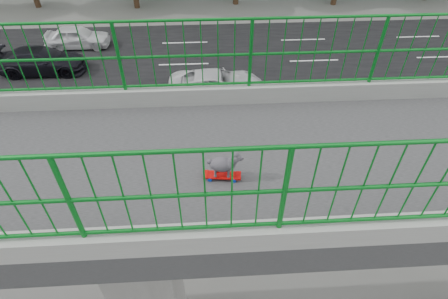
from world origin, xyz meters
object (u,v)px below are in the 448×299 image
Objects in this scene: skateboard at (222,176)px; car_2 at (217,85)px; car_3 at (42,61)px; car_0 at (10,180)px; car_1 at (141,123)px; car_5 at (101,176)px; poodle at (224,163)px; car_6 at (357,116)px; car_4 at (77,37)px.

skateboard reaches higher than car_2.
car_2 is 1.01× the size of car_3.
car_0 is at bearing -168.62° from car_3.
car_1 reaches higher than car_5.
poodle reaches higher than car_6.
car_5 is (-6.38, -4.25, -6.27)m from skateboard.
poodle is 0.10× the size of car_1.
car_4 is 0.85× the size of car_5.
car_6 is at bearing 102.60° from car_0.
car_1 reaches higher than car_3.
car_5 is (12.80, 4.07, 0.10)m from car_4.
car_3 is at bearing 159.13° from car_4.
skateboard is 9.90m from car_5.
car_2 is at bearing 128.62° from car_0.
car_3 is (-6.40, -6.44, -0.07)m from car_1.
car_0 is 0.90× the size of car_3.
car_3 is (-15.98, -9.54, -6.34)m from skateboard.
car_3 is (-15.99, -9.56, -6.56)m from poodle.
skateboard is 0.09× the size of car_6.
car_1 is 9.08m from car_3.
car_2 is 1.24× the size of car_4.
car_1 is (-3.20, 4.50, 0.04)m from car_0.
poodle reaches higher than skateboard.
skateboard is 21.86m from car_4.
car_4 is at bearing 53.74° from car_2.
car_5 is at bearing -139.49° from poodle.
car_1 is 3.40m from car_5.
skateboard reaches higher than car_3.
poodle is 11.99m from car_1.
car_6 is (9.60, 15.02, 0.06)m from car_4.
car_2 is 1.05× the size of car_5.
car_0 is at bearing -77.40° from car_6.
car_0 is 0.89× the size of car_2.
car_1 is 1.19× the size of car_4.
poodle is at bearing 50.07° from car_0.
car_5 is at bearing -151.15° from car_3.
car_0 is (-6.39, -7.63, -6.52)m from poodle.
car_0 is 9.79m from car_3.
car_1 is 0.96× the size of car_2.
skateboard is at bearing -156.56° from car_4.
car_1 is 0.89× the size of car_6.
car_6 is (0.00, 9.81, -0.04)m from car_1.
poodle is 19.75m from car_3.
poodle reaches higher than car_5.
poodle is 13.38m from car_6.
car_5 is (0.00, 3.36, 0.03)m from car_0.
car_1 reaches higher than car_4.
car_1 is 4.75m from car_2.
skateboard is 0.22m from poodle.
car_0 is 14.66m from car_6.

